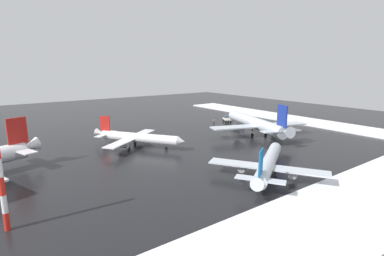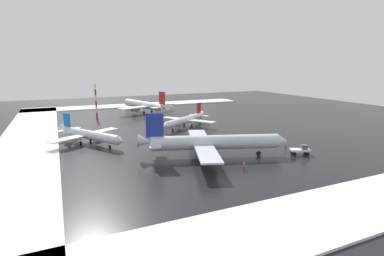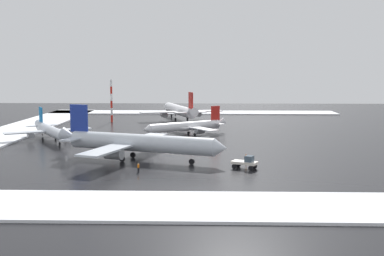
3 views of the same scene
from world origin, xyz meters
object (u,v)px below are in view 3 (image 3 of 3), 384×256
Objects in this scene: airplane_foreground_jet at (187,126)px; pushback_tug at (246,162)px; ground_crew_near_tug at (138,167)px; airplane_far_rear at (137,143)px; airplane_distant_tail at (180,110)px; antenna_mast at (111,101)px; airplane_parked_portside at (50,131)px; ground_crew_beside_wing at (246,158)px.

airplane_foreground_jet is 45.20m from pushback_tug.
airplane_foreground_jet is 13.22× the size of ground_crew_near_tug.
airplane_far_rear is 1.57× the size of airplane_foreground_jet.
airplane_far_rear reaches higher than airplane_distant_tail.
ground_crew_near_tug is (3.60, -19.30, -0.31)m from pushback_tug.
airplane_far_rear is at bearing 15.13° from antenna_mast.
airplane_parked_portside is 57.06m from pushback_tug.
airplane_parked_portside is at bearing -17.27° from airplane_foreground_jet.
airplane_distant_tail is (-39.00, -4.02, 0.92)m from airplane_foreground_jet.
airplane_parked_portside is at bearing -9.92° from antenna_mast.
airplane_distant_tail is at bearing 125.59° from ground_crew_beside_wing.
antenna_mast is at bearing 143.75° from pushback_tug.
airplane_far_rear is 11.63m from ground_crew_near_tug.
ground_crew_beside_wing is (76.43, 17.05, -2.50)m from airplane_distant_tail.
pushback_tug is 2.98× the size of ground_crew_near_tug.
airplane_parked_portside is 1.05× the size of airplane_foreground_jet.
antenna_mast is (-75.09, -39.30, 5.98)m from pushback_tug.
ground_crew_beside_wing is at bearing 173.43° from airplane_distant_tail.
ground_crew_beside_wing is at bearing 28.61° from airplane_parked_portside.
airplane_parked_portside is (-25.16, -25.65, -0.98)m from airplane_far_rear.
airplane_parked_portside reaches higher than airplane_foreground_jet.
airplane_parked_portside is 13.88× the size of ground_crew_beside_wing.
airplane_far_rear is at bearing -161.23° from ground_crew_beside_wing.
airplane_far_rear is at bearing -41.44° from ground_crew_near_tug.
airplane_distant_tail reaches higher than ground_crew_beside_wing.
airplane_far_rear reaches higher than pushback_tug.
pushback_tug is (82.42, 16.49, -2.19)m from airplane_distant_tail.
airplane_parked_portside is at bearing -13.35° from ground_crew_near_tug.
airplane_foreground_jet is 41.77m from antenna_mast.
ground_crew_near_tug is 0.12× the size of antenna_mast.
airplane_distant_tail reaches higher than pushback_tug.
ground_crew_near_tug is (36.35, 27.41, -1.64)m from airplane_parked_portside.
ground_crew_near_tug is at bearing 158.99° from airplane_distant_tail.
antenna_mast reaches higher than ground_crew_near_tug.
pushback_tug is 19.63m from ground_crew_near_tug.
ground_crew_beside_wing is (1.60, 21.61, -2.62)m from airplane_far_rear.
ground_crew_beside_wing is 0.12× the size of antenna_mast.
airplane_far_rear is 70.01m from antenna_mast.
airplane_distant_tail is at bearing -118.70° from airplane_foreground_jet.
airplane_far_rear reaches higher than ground_crew_near_tug.
airplane_foreground_jet is (-35.83, 8.58, -1.04)m from airplane_far_rear.
pushback_tug is at bearing 23.08° from airplane_parked_portside.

